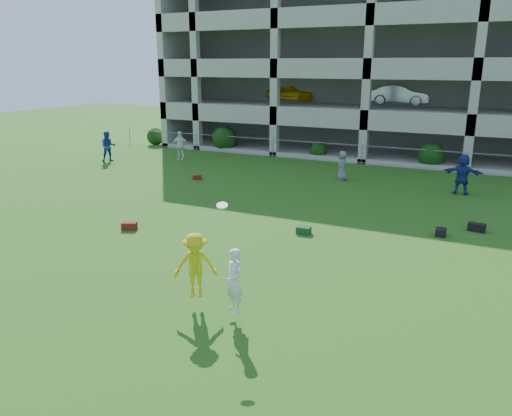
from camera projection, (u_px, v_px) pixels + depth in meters
The scene contains 14 objects.
ground at pixel (197, 278), 14.45m from camera, with size 100.00×100.00×0.00m, color #235114.
bystander_a at pixel (108, 146), 31.48m from camera, with size 0.93×0.72×1.91m, color navy.
bystander_b at pixel (180, 146), 31.95m from camera, with size 1.08×0.45×1.85m, color white.
bystander_c at pixel (342, 166), 26.44m from camera, with size 0.76×0.50×1.56m, color slate.
bystander_d at pixel (462, 174), 23.51m from camera, with size 1.80×0.57×1.94m, color navy.
bag_red_a at pixel (129, 226), 18.67m from camera, with size 0.55×0.30×0.28m, color #551F0E.
bag_green_c at pixel (304, 230), 18.23m from camera, with size 0.50×0.35×0.26m, color #13341F.
crate_d at pixel (441, 232), 17.94m from camera, with size 0.35×0.35×0.30m, color black.
bag_black_e at pixel (477, 227), 18.48m from camera, with size 0.60×0.30×0.30m, color black.
bag_red_f at pixel (197, 177), 26.72m from camera, with size 0.45×0.28×0.24m, color #541B0E.
frisbee_contest at pixel (204, 269), 12.28m from camera, with size 2.16×1.11×2.62m.
parking_garage at pixel (395, 63), 36.75m from camera, with size 30.00×14.00×12.00m.
fence at pixel (362, 154), 30.72m from camera, with size 36.06×0.06×1.20m.
shrub_row at pixel (443, 143), 29.17m from camera, with size 34.38×2.52×3.50m.
Camera 1 is at (7.29, -11.26, 5.99)m, focal length 35.00 mm.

